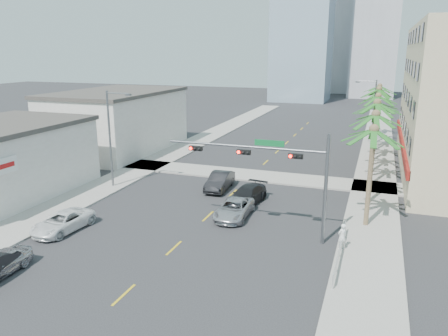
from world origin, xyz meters
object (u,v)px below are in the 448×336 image
(car_lane_right, at_px, (247,195))
(pedestrian, at_px, (342,237))
(car_parked_near, at_px, (0,264))
(car_lane_center, at_px, (234,209))
(car_lane_left, at_px, (220,181))
(car_parked_far, at_px, (63,222))
(traffic_signal_mast, at_px, (277,166))

(car_lane_right, bearing_deg, pedestrian, -30.53)
(car_parked_near, bearing_deg, car_lane_center, 51.45)
(car_lane_left, bearing_deg, car_parked_near, -111.18)
(car_parked_near, distance_m, pedestrian, 20.52)
(car_parked_near, bearing_deg, pedestrian, 26.44)
(car_parked_far, bearing_deg, car_lane_left, 66.08)
(car_parked_far, bearing_deg, pedestrian, 15.03)
(traffic_signal_mast, xyz_separation_m, car_lane_left, (-7.28, 8.79, -4.27))
(traffic_signal_mast, bearing_deg, car_parked_near, -142.46)
(car_parked_far, bearing_deg, traffic_signal_mast, 20.89)
(car_lane_center, bearing_deg, traffic_signal_mast, -35.22)
(car_lane_center, bearing_deg, car_lane_left, 117.64)
(traffic_signal_mast, distance_m, car_lane_left, 12.19)
(car_parked_far, relative_size, car_lane_right, 0.97)
(car_parked_near, xyz_separation_m, pedestrian, (18.10, 9.66, 0.33))
(car_lane_center, bearing_deg, car_parked_near, -128.30)
(car_parked_far, distance_m, car_lane_left, 14.70)
(car_parked_far, xyz_separation_m, car_lane_right, (10.67, 9.86, 0.06))
(car_parked_near, relative_size, pedestrian, 2.33)
(car_lane_left, xyz_separation_m, car_lane_center, (3.46, -6.23, -0.11))
(car_parked_far, distance_m, pedestrian, 19.25)
(car_parked_near, distance_m, car_lane_right, 18.98)
(car_lane_left, bearing_deg, car_lane_center, -63.99)
(car_lane_center, bearing_deg, car_parked_far, -149.54)
(car_lane_left, bearing_deg, car_parked_far, -122.21)
(traffic_signal_mast, relative_size, car_lane_center, 2.25)
(car_lane_center, distance_m, car_lane_right, 3.26)
(car_lane_center, relative_size, pedestrian, 2.86)
(car_lane_center, distance_m, pedestrian, 8.99)
(car_parked_near, height_order, car_lane_right, car_lane_right)
(car_parked_near, distance_m, car_lane_left, 20.24)
(car_lane_center, xyz_separation_m, car_lane_right, (0.04, 3.26, 0.05))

